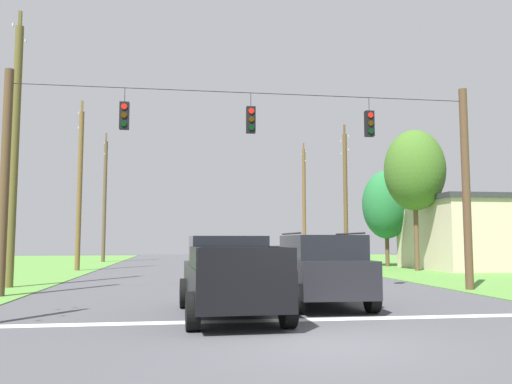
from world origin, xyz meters
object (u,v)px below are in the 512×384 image
object	(u,v)px
utility_pole_distant_right	(105,198)
tree_roadside_right	(386,205)
utility_pole_mid_left	(15,151)
pickup_truck	(230,276)
utility_pole_mid_right	(345,196)
utility_pole_far_right	(304,202)
tree_roadside_far_right	(415,170)
overhead_signal_span	(250,175)
distant_car_crossing_white	(287,258)
suv_black	(320,268)
utility_pole_far_left	(80,186)

from	to	relation	value
utility_pole_distant_right	tree_roadside_right	distance (m)	23.35
utility_pole_mid_left	pickup_truck	bearing A→B (deg)	-48.11
utility_pole_mid_right	utility_pole_far_right	bearing A→B (deg)	88.31
tree_roadside_far_right	overhead_signal_span	bearing A→B (deg)	-135.19
distant_car_crossing_white	tree_roadside_right	bearing A→B (deg)	29.10
suv_black	utility_pole_distant_right	size ratio (longest dim) A/B	0.44
overhead_signal_span	pickup_truck	xyz separation A→B (m)	(-1.20, -5.31, -3.19)
utility_pole_mid_right	tree_roadside_right	distance (m)	3.57
distant_car_crossing_white	overhead_signal_span	bearing A→B (deg)	-107.42
utility_pole_mid_right	utility_pole_far_right	world-z (taller)	utility_pole_far_right
utility_pole_mid_right	tree_roadside_far_right	xyz separation A→B (m)	(3.09, -3.95, 1.26)
utility_pole_distant_right	tree_roadside_far_right	size ratio (longest dim) A/B	1.29
utility_pole_mid_right	overhead_signal_span	bearing A→B (deg)	-118.79
overhead_signal_span	utility_pole_far_left	xyz separation A→B (m)	(-8.56, 14.71, 1.00)
suv_black	utility_pole_far_right	world-z (taller)	utility_pole_far_right
utility_pole_far_right	utility_pole_far_left	bearing A→B (deg)	-140.62
overhead_signal_span	utility_pole_far_left	size ratio (longest dim) A/B	1.60
suv_black	utility_pole_mid_left	xyz separation A→B (m)	(-10.47, 6.94, 4.30)
overhead_signal_span	utility_pole_far_left	distance (m)	17.05
suv_black	utility_pole_mid_left	world-z (taller)	utility_pole_mid_left
pickup_truck	utility_pole_mid_left	xyz separation A→B (m)	(-7.75, 8.63, 4.39)
utility_pole_far_right	overhead_signal_span	bearing A→B (deg)	-107.02
utility_pole_mid_right	utility_pole_far_left	distance (m)	17.07
overhead_signal_span	tree_roadside_right	world-z (taller)	overhead_signal_span
utility_pole_mid_right	utility_pole_far_right	distance (m)	13.61
suv_black	overhead_signal_span	bearing A→B (deg)	112.82
suv_black	tree_roadside_right	xyz separation A→B (m)	(10.30, 20.27, 3.26)
overhead_signal_span	utility_pole_far_right	bearing A→B (deg)	72.98
utility_pole_far_right	tree_roadside_far_right	world-z (taller)	utility_pole_far_right
utility_pole_mid_right	tree_roadside_far_right	world-z (taller)	utility_pole_mid_right
distant_car_crossing_white	utility_pole_mid_right	size ratio (longest dim) A/B	0.45
utility_pole_mid_left	utility_pole_distant_right	size ratio (longest dim) A/B	1.01
utility_pole_mid_right	utility_pole_distant_right	xyz separation A→B (m)	(-17.35, 11.95, 0.61)
utility_pole_mid_right	utility_pole_mid_left	distance (m)	21.25
suv_black	utility_pole_distant_right	world-z (taller)	utility_pole_distant_right
tree_roadside_right	tree_roadside_far_right	world-z (taller)	tree_roadside_far_right
utility_pole_distant_right	tree_roadside_far_right	xyz separation A→B (m)	(20.44, -15.90, 0.65)
utility_pole_mid_right	utility_pole_distant_right	bearing A→B (deg)	145.45
distant_car_crossing_white	utility_pole_far_left	bearing A→B (deg)	168.47
distant_car_crossing_white	utility_pole_far_right	bearing A→B (deg)	73.27
suv_black	utility_pole_far_left	distance (m)	21.33
distant_car_crossing_white	pickup_truck	bearing A→B (deg)	-106.02
suv_black	distant_car_crossing_white	world-z (taller)	suv_black
suv_black	utility_pole_mid_right	bearing A→B (deg)	69.94
tree_roadside_right	tree_roadside_far_right	xyz separation A→B (m)	(-0.25, -5.14, 1.73)
pickup_truck	utility_pole_mid_left	world-z (taller)	utility_pole_mid_left
utility_pole_far_left	overhead_signal_span	bearing A→B (deg)	-59.80
suv_black	utility_pole_far_right	bearing A→B (deg)	77.29
pickup_truck	utility_pole_mid_right	distance (m)	23.23
utility_pole_mid_left	utility_pole_far_left	xyz separation A→B (m)	(0.38, 11.39, -0.20)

